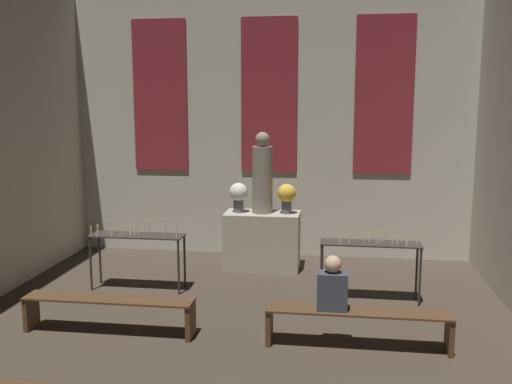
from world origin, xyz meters
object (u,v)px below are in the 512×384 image
object	(u,v)px
candle_rack_left	(137,242)
person_seated	(332,286)
pew_back_left	(109,307)
pew_back_right	(358,320)
candle_rack_right	(371,250)
altar	(262,240)
flower_vase_right	(287,196)
flower_vase_left	(239,195)
statue	(262,176)

from	to	relation	value
candle_rack_left	person_seated	world-z (taller)	person_seated
pew_back_left	pew_back_right	world-z (taller)	same
pew_back_right	person_seated	world-z (taller)	person_seated
candle_rack_right	altar	bearing A→B (deg)	141.97
flower_vase_right	pew_back_right	size ratio (longest dim) A/B	0.24
altar	pew_back_left	world-z (taller)	altar
altar	pew_back_left	distance (m)	3.51
altar	flower_vase_left	world-z (taller)	flower_vase_left
altar	person_seated	size ratio (longest dim) A/B	1.97
altar	candle_rack_right	world-z (taller)	candle_rack_right
statue	pew_back_right	size ratio (longest dim) A/B	0.64
statue	flower_vase_left	distance (m)	0.54
candle_rack_right	pew_back_right	xyz separation A→B (m)	(-0.24, -1.73, -0.41)
candle_rack_right	person_seated	size ratio (longest dim) A/B	2.22
candle_rack_left	altar	bearing A→B (deg)	38.08
statue	candle_rack_left	distance (m)	2.45
statue	candle_rack_left	bearing A→B (deg)	-141.92
pew_back_right	person_seated	distance (m)	0.51
altar	candle_rack_left	distance (m)	2.30
statue	pew_back_left	size ratio (longest dim) A/B	0.64
flower_vase_left	flower_vase_right	distance (m)	0.85
candle_rack_left	flower_vase_left	bearing A→B (deg)	45.71
candle_rack_right	person_seated	world-z (taller)	person_seated
flower_vase_right	pew_back_left	distance (m)	3.84
altar	statue	bearing A→B (deg)	90.00
candle_rack_left	person_seated	distance (m)	3.51
pew_back_left	candle_rack_left	bearing A→B (deg)	97.79
flower_vase_right	person_seated	world-z (taller)	flower_vase_right
pew_back_right	flower_vase_left	bearing A→B (deg)	122.32
altar	statue	size ratio (longest dim) A/B	0.92
altar	pew_back_right	size ratio (longest dim) A/B	0.60
altar	flower_vase_right	distance (m)	0.92
flower_vase_left	candle_rack_right	distance (m)	2.69
flower_vase_right	statue	bearing A→B (deg)	180.00
person_seated	candle_rack_right	bearing A→B (deg)	72.51
flower_vase_left	candle_rack_right	size ratio (longest dim) A/B	0.35
statue	flower_vase_right	xyz separation A→B (m)	(0.42, -0.00, -0.33)
altar	flower_vase_right	world-z (taller)	flower_vase_right
flower_vase_left	person_seated	size ratio (longest dim) A/B	0.78
candle_rack_left	candle_rack_right	xyz separation A→B (m)	(3.60, 0.00, -0.00)
flower_vase_left	candle_rack_left	world-z (taller)	flower_vase_left
candle_rack_left	person_seated	xyz separation A→B (m)	(3.05, -1.73, -0.00)
statue	person_seated	bearing A→B (deg)	-68.25
candle_rack_left	pew_back_left	size ratio (longest dim) A/B	0.67
person_seated	pew_back_right	bearing A→B (deg)	0.00
pew_back_left	pew_back_right	xyz separation A→B (m)	(3.12, 0.00, 0.00)
pew_back_left	person_seated	world-z (taller)	person_seated
statue	candle_rack_right	distance (m)	2.45
altar	pew_back_right	xyz separation A→B (m)	(1.56, -3.14, -0.15)
altar	flower_vase_left	distance (m)	0.92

